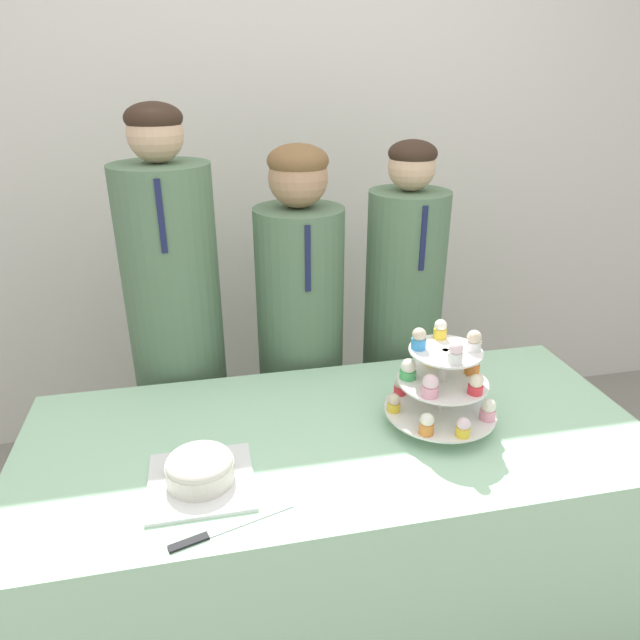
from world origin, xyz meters
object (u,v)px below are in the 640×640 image
at_px(cupcake_stand, 443,382).
at_px(student_0, 180,358).
at_px(student_2, 400,351).
at_px(cake_knife, 212,534).
at_px(round_cake, 200,469).
at_px(student_1, 302,360).

height_order(cupcake_stand, student_0, student_0).
bearing_deg(student_2, cake_knife, -130.16).
bearing_deg(round_cake, student_1, 61.76).
distance_m(cupcake_stand, student_0, 0.96).
relative_size(student_0, student_2, 1.09).
distance_m(cake_knife, student_0, 0.89).
height_order(cupcake_stand, student_1, student_1).
relative_size(cupcake_stand, student_2, 0.21).
distance_m(round_cake, student_0, 0.71).
bearing_deg(round_cake, student_2, 42.68).
bearing_deg(student_2, round_cake, -137.32).
bearing_deg(student_1, student_0, 180.00).
bearing_deg(cupcake_stand, student_0, 141.41).
relative_size(round_cake, student_2, 0.17).
xyz_separation_m(round_cake, cupcake_stand, (0.68, 0.12, 0.09)).
relative_size(round_cake, cupcake_stand, 0.81).
xyz_separation_m(round_cake, cake_knife, (0.02, -0.18, -0.04)).
xyz_separation_m(cake_knife, student_0, (-0.08, 0.89, -0.01)).
height_order(cake_knife, student_1, student_1).
height_order(student_1, student_2, student_2).
distance_m(round_cake, student_2, 1.05).
distance_m(round_cake, cake_knife, 0.18).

